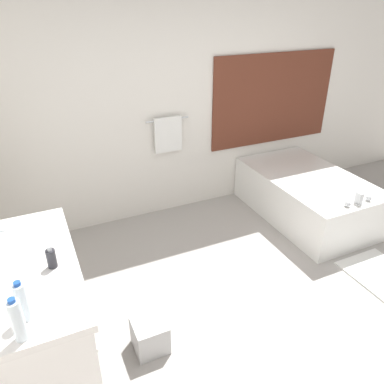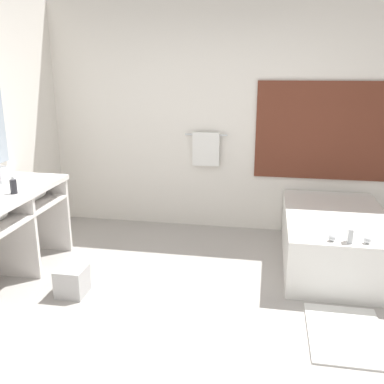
{
  "view_description": "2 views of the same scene",
  "coord_description": "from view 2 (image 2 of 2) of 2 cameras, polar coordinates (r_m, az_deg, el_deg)",
  "views": [
    {
      "loc": [
        -1.73,
        -1.6,
        2.36
      ],
      "look_at": [
        -0.53,
        1.01,
        0.85
      ],
      "focal_mm": 35.0,
      "sensor_mm": 36.0,
      "label": 1
    },
    {
      "loc": [
        0.43,
        -2.8,
        1.92
      ],
      "look_at": [
        -0.29,
        1.17,
        0.73
      ],
      "focal_mm": 40.0,
      "sensor_mm": 36.0,
      "label": 2
    }
  ],
  "objects": [
    {
      "name": "soap_dispenser",
      "position": [
        4.04,
        -22.7,
        0.71
      ],
      "size": [
        0.06,
        0.06,
        0.16
      ],
      "color": "#28282D",
      "rests_on": "vanity_counter"
    },
    {
      "name": "vanity_counter",
      "position": [
        4.28,
        -23.18,
        -2.68
      ],
      "size": [
        0.6,
        1.33,
        0.85
      ],
      "color": "white",
      "rests_on": "ground_plane"
    },
    {
      "name": "sink_faucet",
      "position": [
        4.43,
        -24.18,
        2.1
      ],
      "size": [
        0.09,
        0.04,
        0.18
      ],
      "color": "silver",
      "rests_on": "vanity_counter"
    },
    {
      "name": "bath_mat",
      "position": [
        3.54,
        19.84,
        -17.39
      ],
      "size": [
        0.56,
        0.77,
        0.02
      ],
      "color": "white",
      "rests_on": "ground_plane"
    },
    {
      "name": "ground_plane",
      "position": [
        3.42,
        1.35,
        -17.78
      ],
      "size": [
        16.0,
        16.0,
        0.0
      ],
      "primitive_type": "plane",
      "color": "#A8A39E",
      "rests_on": "ground"
    },
    {
      "name": "waste_bin",
      "position": [
        3.94,
        -15.7,
        -11.38
      ],
      "size": [
        0.24,
        0.24,
        0.25
      ],
      "color": "#B2B2B2",
      "rests_on": "ground_plane"
    },
    {
      "name": "wall_back_with_blinds",
      "position": [
        5.07,
        5.89,
        9.78
      ],
      "size": [
        7.4,
        0.13,
        2.7
      ],
      "color": "white",
      "rests_on": "ground_plane"
    },
    {
      "name": "bathtub",
      "position": [
        4.53,
        18.48,
        -5.63
      ],
      "size": [
        0.98,
        1.63,
        0.64
      ],
      "color": "white",
      "rests_on": "ground_plane"
    }
  ]
}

